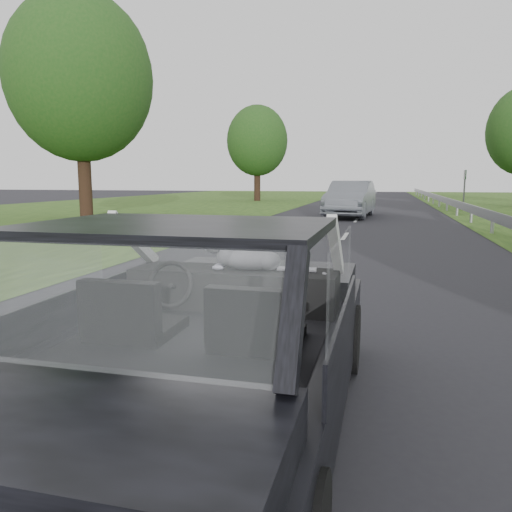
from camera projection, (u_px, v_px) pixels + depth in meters
The scene contains 11 objects.
ground at pixel (208, 430), 3.38m from camera, with size 140.00×140.00×0.00m, color black.
subject_car at pixel (207, 327), 3.27m from camera, with size 1.80×4.00×1.45m, color black.
dashboard at pixel (234, 288), 3.85m from camera, with size 1.58×0.45×0.30m, color black.
driver_seat at pixel (129, 311), 3.06m from camera, with size 0.50×0.72×0.42m, color black.
passenger_seat at pixel (254, 320), 2.87m from camera, with size 0.50×0.72×0.42m, color black.
steering_wheel at pixel (170, 284), 3.65m from camera, with size 0.36×0.36×0.04m, color black.
cat at pixel (250, 259), 3.77m from camera, with size 0.61×0.19×0.27m, color gray.
other_car at pixel (350, 199), 22.56m from camera, with size 1.96×4.97×1.63m, color #9BA0AF.
highway_sign at pixel (464, 190), 28.30m from camera, with size 0.09×0.89×2.22m, color #0E4017.
tree_5 at pixel (81, 111), 20.37m from camera, with size 5.86×5.86×8.88m, color #1C4516, non-canonical shape.
tree_6 at pixel (257, 155), 39.40m from camera, with size 4.79×4.79×7.25m, color #1C4516, non-canonical shape.
Camera 1 is at (1.10, -2.98, 1.68)m, focal length 35.00 mm.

